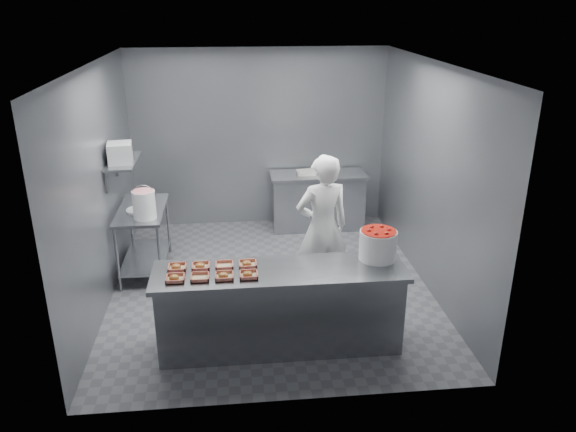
{
  "coord_description": "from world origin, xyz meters",
  "views": [
    {
      "loc": [
        -0.45,
        -6.45,
        3.49
      ],
      "look_at": [
        0.2,
        -0.2,
        1.03
      ],
      "focal_mm": 35.0,
      "sensor_mm": 36.0,
      "label": 1
    }
  ],
  "objects_px": {
    "tray_4": "(177,267)",
    "tray_7": "(247,264)",
    "prep_table": "(144,230)",
    "tray_5": "(201,266)",
    "glaze_bucket": "(144,204)",
    "tray_2": "(224,276)",
    "appliance": "(120,153)",
    "service_counter": "(280,308)",
    "worker": "(322,228)",
    "tray_3": "(248,275)",
    "strawberry_tub": "(378,244)",
    "tray_1": "(200,277)",
    "tray_6": "(224,265)",
    "back_counter": "(318,200)",
    "tray_0": "(175,278)"
  },
  "relations": [
    {
      "from": "tray_3",
      "to": "strawberry_tub",
      "type": "distance_m",
      "value": 1.41
    },
    {
      "from": "prep_table",
      "to": "worker",
      "type": "height_order",
      "value": "worker"
    },
    {
      "from": "tray_5",
      "to": "tray_6",
      "type": "distance_m",
      "value": 0.24
    },
    {
      "from": "glaze_bucket",
      "to": "tray_2",
      "type": "bearing_deg",
      "value": -60.17
    },
    {
      "from": "prep_table",
      "to": "tray_7",
      "type": "relative_size",
      "value": 6.4
    },
    {
      "from": "strawberry_tub",
      "to": "tray_4",
      "type": "bearing_deg",
      "value": -179.18
    },
    {
      "from": "tray_0",
      "to": "tray_2",
      "type": "relative_size",
      "value": 1.0
    },
    {
      "from": "tray_5",
      "to": "glaze_bucket",
      "type": "xyz_separation_m",
      "value": [
        -0.75,
        1.48,
        0.17
      ]
    },
    {
      "from": "worker",
      "to": "strawberry_tub",
      "type": "xyz_separation_m",
      "value": [
        0.44,
        -0.9,
        0.17
      ]
    },
    {
      "from": "service_counter",
      "to": "appliance",
      "type": "xyz_separation_m",
      "value": [
        -1.82,
        1.83,
        1.24
      ]
    },
    {
      "from": "tray_5",
      "to": "glaze_bucket",
      "type": "bearing_deg",
      "value": 116.77
    },
    {
      "from": "prep_table",
      "to": "tray_5",
      "type": "relative_size",
      "value": 6.4
    },
    {
      "from": "back_counter",
      "to": "tray_2",
      "type": "height_order",
      "value": "tray_2"
    },
    {
      "from": "tray_4",
      "to": "appliance",
      "type": "distance_m",
      "value": 2.03
    },
    {
      "from": "appliance",
      "to": "tray_7",
      "type": "bearing_deg",
      "value": -56.75
    },
    {
      "from": "tray_5",
      "to": "tray_4",
      "type": "bearing_deg",
      "value": 180.0
    },
    {
      "from": "tray_6",
      "to": "strawberry_tub",
      "type": "relative_size",
      "value": 0.48
    },
    {
      "from": "tray_1",
      "to": "appliance",
      "type": "distance_m",
      "value": 2.33
    },
    {
      "from": "tray_6",
      "to": "worker",
      "type": "xyz_separation_m",
      "value": [
        1.17,
        0.93,
        -0.01
      ]
    },
    {
      "from": "appliance",
      "to": "service_counter",
      "type": "bearing_deg",
      "value": -53.09
    },
    {
      "from": "glaze_bucket",
      "to": "appliance",
      "type": "height_order",
      "value": "appliance"
    },
    {
      "from": "back_counter",
      "to": "appliance",
      "type": "xyz_separation_m",
      "value": [
        -2.72,
        -1.42,
        1.24
      ]
    },
    {
      "from": "tray_2",
      "to": "strawberry_tub",
      "type": "height_order",
      "value": "strawberry_tub"
    },
    {
      "from": "service_counter",
      "to": "tray_4",
      "type": "xyz_separation_m",
      "value": [
        -1.04,
        0.12,
        0.47
      ]
    },
    {
      "from": "tray_4",
      "to": "strawberry_tub",
      "type": "bearing_deg",
      "value": 0.82
    },
    {
      "from": "appliance",
      "to": "tray_4",
      "type": "bearing_deg",
      "value": -73.52
    },
    {
      "from": "back_counter",
      "to": "tray_5",
      "type": "relative_size",
      "value": 8.01
    },
    {
      "from": "tray_6",
      "to": "glaze_bucket",
      "type": "height_order",
      "value": "glaze_bucket"
    },
    {
      "from": "tray_6",
      "to": "worker",
      "type": "distance_m",
      "value": 1.49
    },
    {
      "from": "tray_6",
      "to": "tray_0",
      "type": "bearing_deg",
      "value": -153.57
    },
    {
      "from": "prep_table",
      "to": "tray_0",
      "type": "distance_m",
      "value": 2.18
    },
    {
      "from": "tray_5",
      "to": "tray_7",
      "type": "distance_m",
      "value": 0.48
    },
    {
      "from": "prep_table",
      "to": "strawberry_tub",
      "type": "relative_size",
      "value": 3.06
    },
    {
      "from": "tray_3",
      "to": "glaze_bucket",
      "type": "xyz_separation_m",
      "value": [
        -1.23,
        1.72,
        0.17
      ]
    },
    {
      "from": "tray_5",
      "to": "strawberry_tub",
      "type": "xyz_separation_m",
      "value": [
        1.86,
        0.03,
        0.15
      ]
    },
    {
      "from": "back_counter",
      "to": "tray_4",
      "type": "distance_m",
      "value": 3.71
    },
    {
      "from": "tray_2",
      "to": "glaze_bucket",
      "type": "distance_m",
      "value": 1.99
    },
    {
      "from": "prep_table",
      "to": "tray_1",
      "type": "relative_size",
      "value": 6.4
    },
    {
      "from": "back_counter",
      "to": "worker",
      "type": "bearing_deg",
      "value": -97.54
    },
    {
      "from": "glaze_bucket",
      "to": "appliance",
      "type": "relative_size",
      "value": 1.31
    },
    {
      "from": "back_counter",
      "to": "prep_table",
      "type": "bearing_deg",
      "value": -152.99
    },
    {
      "from": "tray_7",
      "to": "worker",
      "type": "relative_size",
      "value": 0.1
    },
    {
      "from": "tray_0",
      "to": "tray_6",
      "type": "distance_m",
      "value": 0.54
    },
    {
      "from": "tray_7",
      "to": "worker",
      "type": "height_order",
      "value": "worker"
    },
    {
      "from": "strawberry_tub",
      "to": "glaze_bucket",
      "type": "height_order",
      "value": "glaze_bucket"
    },
    {
      "from": "tray_7",
      "to": "glaze_bucket",
      "type": "bearing_deg",
      "value": 129.63
    },
    {
      "from": "tray_3",
      "to": "glaze_bucket",
      "type": "height_order",
      "value": "glaze_bucket"
    },
    {
      "from": "tray_4",
      "to": "tray_7",
      "type": "bearing_deg",
      "value": 0.0
    },
    {
      "from": "service_counter",
      "to": "tray_5",
      "type": "bearing_deg",
      "value": 171.51
    },
    {
      "from": "prep_table",
      "to": "worker",
      "type": "relative_size",
      "value": 0.66
    }
  ]
}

